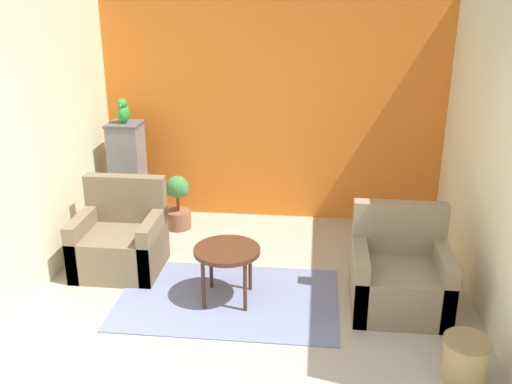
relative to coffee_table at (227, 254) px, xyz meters
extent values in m
cube|color=orange|center=(0.23, 2.11, 0.90)|extent=(4.16, 0.06, 2.72)
cube|color=beige|center=(-1.82, 0.33, 0.90)|extent=(0.06, 3.49, 2.72)
cube|color=beige|center=(2.28, 0.33, 0.90)|extent=(0.06, 3.49, 2.72)
cube|color=slate|center=(0.00, 0.00, -0.46)|extent=(2.03, 1.31, 0.01)
cylinder|color=#472819|center=(0.00, 0.00, 0.04)|extent=(0.61, 0.61, 0.04)
cylinder|color=#472819|center=(-0.19, -0.19, -0.22)|extent=(0.04, 0.04, 0.48)
cylinder|color=#472819|center=(0.19, -0.19, -0.22)|extent=(0.04, 0.04, 0.48)
cylinder|color=#472819|center=(-0.19, 0.19, -0.22)|extent=(0.04, 0.04, 0.48)
cylinder|color=#472819|center=(0.19, 0.19, -0.22)|extent=(0.04, 0.04, 0.48)
cube|color=#7A664C|center=(-1.18, 0.45, -0.25)|extent=(0.84, 0.74, 0.43)
cube|color=#7A664C|center=(-1.18, 0.75, 0.21)|extent=(0.84, 0.14, 0.49)
cube|color=#7A664C|center=(-1.53, 0.45, -0.17)|extent=(0.12, 0.74, 0.60)
cube|color=#7A664C|center=(-0.82, 0.45, -0.17)|extent=(0.12, 0.74, 0.60)
cube|color=#8E7A5B|center=(1.55, -0.01, -0.25)|extent=(0.84, 0.74, 0.43)
cube|color=#8E7A5B|center=(1.55, 0.29, 0.21)|extent=(0.84, 0.14, 0.49)
cube|color=#8E7A5B|center=(1.19, -0.01, -0.17)|extent=(0.12, 0.74, 0.60)
cube|color=#8E7A5B|center=(1.90, -0.01, -0.17)|extent=(0.12, 0.74, 0.60)
cube|color=#555559|center=(-1.44, 1.64, -0.43)|extent=(0.48, 0.48, 0.07)
cube|color=gray|center=(-1.44, 1.64, 0.18)|extent=(0.36, 0.36, 1.16)
cube|color=#555559|center=(-1.44, 1.64, 0.78)|extent=(0.38, 0.38, 0.03)
ellipsoid|color=green|center=(-1.44, 1.64, 0.90)|extent=(0.13, 0.17, 0.21)
sphere|color=green|center=(-1.44, 1.62, 1.02)|extent=(0.11, 0.11, 0.11)
cone|color=gold|center=(-1.44, 1.57, 1.01)|extent=(0.05, 0.05, 0.05)
cone|color=green|center=(-1.44, 1.72, 0.88)|extent=(0.07, 0.14, 0.18)
cylinder|color=brown|center=(-0.84, 1.56, -0.36)|extent=(0.29, 0.29, 0.22)
cylinder|color=brown|center=(-0.84, 1.56, -0.14)|extent=(0.03, 0.03, 0.21)
sphere|color=#427F42|center=(-0.84, 1.56, 0.06)|extent=(0.26, 0.26, 0.26)
sphere|color=#427F42|center=(-0.91, 1.59, 0.01)|extent=(0.16, 0.16, 0.16)
sphere|color=#427F42|center=(-0.77, 1.54, 0.03)|extent=(0.15, 0.15, 0.15)
cylinder|color=tan|center=(1.91, -0.92, -0.30)|extent=(0.33, 0.33, 0.34)
cylinder|color=olive|center=(1.91, -0.92, -0.14)|extent=(0.34, 0.34, 0.02)
camera|label=1|loc=(0.77, -4.58, 2.31)|focal=40.00mm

